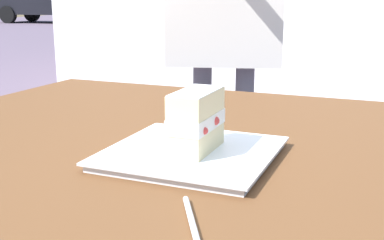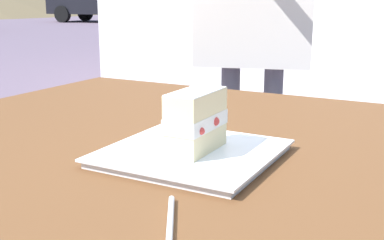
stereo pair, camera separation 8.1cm
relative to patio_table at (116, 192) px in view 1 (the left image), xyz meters
name	(u,v)px [view 1 (the left image)]	position (x,y,z in m)	size (l,w,h in m)	color
patio_table	(116,192)	(0.00, 0.00, 0.00)	(1.18, 1.05, 0.73)	brown
dessert_plate	(192,154)	(-0.03, -0.17, 0.11)	(0.27, 0.27, 0.02)	white
cake_slice	(196,121)	(-0.03, -0.18, 0.16)	(0.12, 0.06, 0.10)	beige
dessert_fork	(195,233)	(-0.28, -0.28, 0.10)	(0.16, 0.10, 0.01)	silver
parked_car_far	(51,4)	(16.24, 12.90, 0.14)	(2.28, 4.65, 1.43)	black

